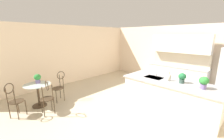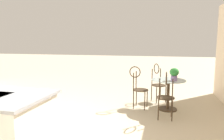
% 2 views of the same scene
% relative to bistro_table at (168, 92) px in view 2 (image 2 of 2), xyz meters
% --- Properties ---
extents(ground_plane, '(40.00, 40.00, 0.00)m').
position_rel_bistro_table_xyz_m(ground_plane, '(2.75, 1.91, -0.45)').
color(ground_plane, beige).
extents(bistro_table, '(0.80, 0.80, 0.74)m').
position_rel_bistro_table_xyz_m(bistro_table, '(0.00, 0.00, 0.00)').
color(bistro_table, '#3D2D1E').
rests_on(bistro_table, ground).
extents(chair_near_window, '(0.52, 0.52, 1.04)m').
position_rel_bistro_table_xyz_m(chair_near_window, '(0.27, -0.69, 0.13)').
color(chair_near_window, '#3D2D1E').
rests_on(chair_near_window, ground).
extents(chair_by_island, '(0.50, 0.42, 1.04)m').
position_rel_bistro_table_xyz_m(chair_by_island, '(0.72, 0.02, 0.13)').
color(chair_by_island, '#3D2D1E').
rests_on(chair_by_island, ground).
extents(chair_toward_desk, '(0.38, 0.48, 1.04)m').
position_rel_bistro_table_xyz_m(chair_toward_desk, '(0.07, 0.68, 0.13)').
color(chair_toward_desk, '#3D2D1E').
rests_on(chair_toward_desk, ground).
extents(potted_plant_on_table, '(0.21, 0.21, 0.30)m').
position_rel_bistro_table_xyz_m(potted_plant_on_table, '(-0.12, 0.07, 0.46)').
color(potted_plant_on_table, '#7A669E').
rests_on(potted_plant_on_table, bistro_table).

